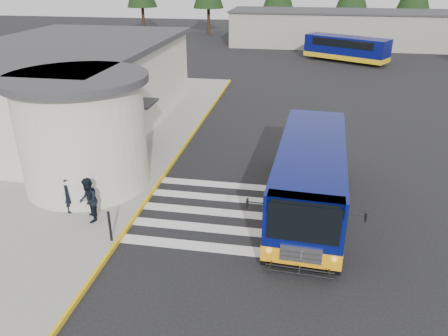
% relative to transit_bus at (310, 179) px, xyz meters
% --- Properties ---
extents(ground, '(140.00, 140.00, 0.00)m').
position_rel_transit_bus_xyz_m(ground, '(-2.50, -0.17, -1.30)').
color(ground, black).
rests_on(ground, ground).
extents(sidewalk, '(10.00, 34.00, 0.15)m').
position_rel_transit_bus_xyz_m(sidewalk, '(-11.50, 3.83, -1.22)').
color(sidewalk, gray).
rests_on(sidewalk, ground).
extents(curb_strip, '(0.12, 34.00, 0.16)m').
position_rel_transit_bus_xyz_m(curb_strip, '(-6.55, 3.83, -1.22)').
color(curb_strip, gold).
rests_on(curb_strip, ground).
extents(station_building, '(12.70, 18.70, 4.80)m').
position_rel_transit_bus_xyz_m(station_building, '(-13.34, 6.74, 1.27)').
color(station_building, beige).
rests_on(station_building, ground).
extents(crosswalk, '(8.00, 5.35, 0.01)m').
position_rel_transit_bus_xyz_m(crosswalk, '(-3.00, -0.97, -1.29)').
color(crosswalk, silver).
rests_on(crosswalk, ground).
extents(depot_building, '(26.40, 8.40, 4.20)m').
position_rel_transit_bus_xyz_m(depot_building, '(3.50, 41.83, 0.81)').
color(depot_building, gray).
rests_on(depot_building, ground).
extents(transit_bus, '(3.51, 9.75, 2.72)m').
position_rel_transit_bus_xyz_m(transit_bus, '(0.00, 0.00, 0.00)').
color(transit_bus, '#070E56').
rests_on(transit_bus, ground).
extents(pedestrian_a, '(0.46, 0.60, 1.50)m').
position_rel_transit_bus_xyz_m(pedestrian_a, '(-9.08, -2.13, -0.40)').
color(pedestrian_a, black).
rests_on(pedestrian_a, sidewalk).
extents(pedestrian_b, '(0.95, 1.04, 1.73)m').
position_rel_transit_bus_xyz_m(pedestrian_b, '(-8.03, -2.63, -0.29)').
color(pedestrian_b, black).
rests_on(pedestrian_b, sidewalk).
extents(bollard, '(0.09, 0.09, 1.15)m').
position_rel_transit_bus_xyz_m(bollard, '(-6.74, -3.76, -0.57)').
color(bollard, black).
rests_on(bollard, sidewalk).
extents(far_bus_a, '(8.55, 6.30, 2.19)m').
position_rel_transit_bus_xyz_m(far_bus_a, '(3.75, 31.41, 0.13)').
color(far_bus_a, '#060B4D').
rests_on(far_bus_a, ground).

